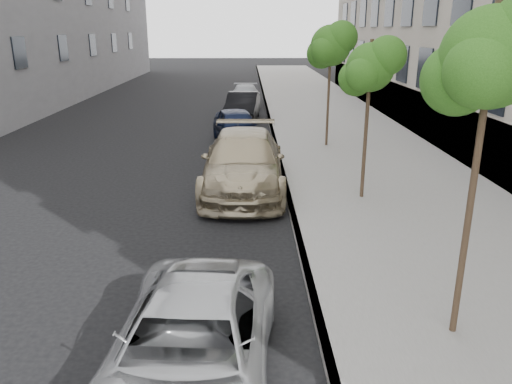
{
  "coord_description": "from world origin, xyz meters",
  "views": [
    {
      "loc": [
        0.03,
        -5.14,
        4.6
      ],
      "look_at": [
        0.19,
        4.3,
        1.5
      ],
      "focal_mm": 35.0,
      "sensor_mm": 36.0,
      "label": 1
    }
  ],
  "objects_px": {
    "tree_far": "(331,45)",
    "minivan": "(190,349)",
    "tree_mid": "(371,67)",
    "sedan_blue": "(237,126)",
    "suv": "(243,162)",
    "sedan_rear": "(245,96)",
    "tree_near": "(493,58)",
    "sedan_black": "(243,107)"
  },
  "relations": [
    {
      "from": "tree_near",
      "to": "sedan_blue",
      "type": "relative_size",
      "value": 1.17
    },
    {
      "from": "tree_mid",
      "to": "sedan_rear",
      "type": "bearing_deg",
      "value": 100.54
    },
    {
      "from": "suv",
      "to": "sedan_blue",
      "type": "xyz_separation_m",
      "value": [
        -0.33,
        6.3,
        -0.12
      ]
    },
    {
      "from": "suv",
      "to": "minivan",
      "type": "bearing_deg",
      "value": -92.78
    },
    {
      "from": "sedan_blue",
      "to": "sedan_black",
      "type": "bearing_deg",
      "value": 77.91
    },
    {
      "from": "tree_far",
      "to": "suv",
      "type": "bearing_deg",
      "value": -121.9
    },
    {
      "from": "minivan",
      "to": "sedan_black",
      "type": "height_order",
      "value": "sedan_black"
    },
    {
      "from": "tree_near",
      "to": "sedan_black",
      "type": "distance_m",
      "value": 19.96
    },
    {
      "from": "tree_mid",
      "to": "sedan_black",
      "type": "distance_m",
      "value": 13.62
    },
    {
      "from": "minivan",
      "to": "sedan_black",
      "type": "distance_m",
      "value": 20.46
    },
    {
      "from": "sedan_blue",
      "to": "minivan",
      "type": "bearing_deg",
      "value": -101.06
    },
    {
      "from": "tree_near",
      "to": "tree_far",
      "type": "bearing_deg",
      "value": 90.0
    },
    {
      "from": "tree_near",
      "to": "minivan",
      "type": "distance_m",
      "value": 5.46
    },
    {
      "from": "sedan_black",
      "to": "minivan",
      "type": "bearing_deg",
      "value": -86.04
    },
    {
      "from": "tree_mid",
      "to": "sedan_blue",
      "type": "xyz_separation_m",
      "value": [
        -3.66,
        7.45,
        -2.93
      ]
    },
    {
      "from": "tree_mid",
      "to": "sedan_black",
      "type": "xyz_separation_m",
      "value": [
        -3.45,
        12.85,
        -2.92
      ]
    },
    {
      "from": "tree_mid",
      "to": "sedan_black",
      "type": "bearing_deg",
      "value": 105.05
    },
    {
      "from": "sedan_black",
      "to": "sedan_rear",
      "type": "distance_m",
      "value": 5.03
    },
    {
      "from": "sedan_blue",
      "to": "sedan_black",
      "type": "relative_size",
      "value": 0.96
    },
    {
      "from": "tree_near",
      "to": "sedan_black",
      "type": "xyz_separation_m",
      "value": [
        -3.45,
        19.35,
        -3.51
      ]
    },
    {
      "from": "sedan_rear",
      "to": "tree_far",
      "type": "bearing_deg",
      "value": -73.41
    },
    {
      "from": "minivan",
      "to": "sedan_black",
      "type": "relative_size",
      "value": 1.04
    },
    {
      "from": "tree_far",
      "to": "sedan_blue",
      "type": "distance_m",
      "value": 5.0
    },
    {
      "from": "sedan_rear",
      "to": "sedan_blue",
      "type": "bearing_deg",
      "value": -91.52
    },
    {
      "from": "suv",
      "to": "sedan_rear",
      "type": "bearing_deg",
      "value": 91.33
    },
    {
      "from": "tree_far",
      "to": "suv",
      "type": "xyz_separation_m",
      "value": [
        -3.33,
        -5.34,
        -3.15
      ]
    },
    {
      "from": "tree_far",
      "to": "minivan",
      "type": "bearing_deg",
      "value": -105.67
    },
    {
      "from": "tree_mid",
      "to": "sedan_rear",
      "type": "distance_m",
      "value": 18.43
    },
    {
      "from": "suv",
      "to": "sedan_rear",
      "type": "height_order",
      "value": "suv"
    },
    {
      "from": "tree_mid",
      "to": "tree_far",
      "type": "bearing_deg",
      "value": 90.0
    },
    {
      "from": "minivan",
      "to": "suv",
      "type": "xyz_separation_m",
      "value": [
        0.63,
        8.77,
        0.21
      ]
    },
    {
      "from": "minivan",
      "to": "sedan_rear",
      "type": "xyz_separation_m",
      "value": [
        0.63,
        25.49,
        0.0
      ]
    },
    {
      "from": "tree_near",
      "to": "tree_mid",
      "type": "relative_size",
      "value": 1.14
    },
    {
      "from": "sedan_rear",
      "to": "sedan_black",
      "type": "bearing_deg",
      "value": -91.15
    },
    {
      "from": "minivan",
      "to": "suv",
      "type": "distance_m",
      "value": 8.79
    },
    {
      "from": "minivan",
      "to": "tree_far",
      "type": "bearing_deg",
      "value": 78.51
    },
    {
      "from": "suv",
      "to": "sedan_black",
      "type": "xyz_separation_m",
      "value": [
        -0.13,
        11.69,
        -0.12
      ]
    },
    {
      "from": "sedan_blue",
      "to": "tree_near",
      "type": "bearing_deg",
      "value": -85.23
    },
    {
      "from": "tree_mid",
      "to": "tree_far",
      "type": "relative_size",
      "value": 0.9
    },
    {
      "from": "minivan",
      "to": "sedan_rear",
      "type": "relative_size",
      "value": 1.04
    },
    {
      "from": "suv",
      "to": "sedan_blue",
      "type": "relative_size",
      "value": 1.38
    },
    {
      "from": "tree_mid",
      "to": "sedan_black",
      "type": "height_order",
      "value": "tree_mid"
    }
  ]
}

